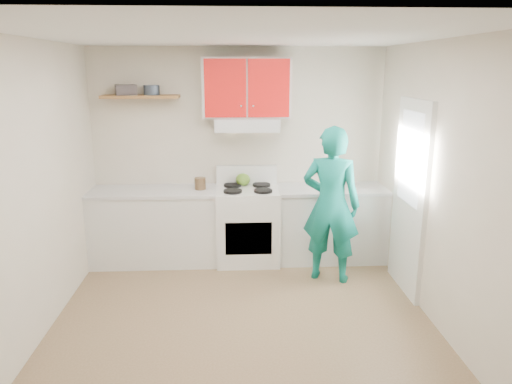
{
  "coord_description": "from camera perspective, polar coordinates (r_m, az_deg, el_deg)",
  "views": [
    {
      "loc": [
        -0.09,
        -4.05,
        2.35
      ],
      "look_at": [
        0.15,
        0.55,
        1.15
      ],
      "focal_mm": 33.59,
      "sensor_mm": 36.0,
      "label": 1
    }
  ],
  "objects": [
    {
      "name": "floor",
      "position": [
        4.68,
        -1.54,
        -15.52
      ],
      "size": [
        3.8,
        3.8,
        0.0
      ],
      "primitive_type": "plane",
      "color": "brown",
      "rests_on": "ground"
    },
    {
      "name": "ceiling",
      "position": [
        4.06,
        -1.8,
        18.12
      ],
      "size": [
        3.6,
        3.8,
        0.04
      ],
      "primitive_type": "cube",
      "color": "white",
      "rests_on": "floor"
    },
    {
      "name": "back_wall",
      "position": [
        6.05,
        -2.1,
        4.58
      ],
      "size": [
        3.6,
        0.04,
        2.6
      ],
      "primitive_type": "cube",
      "color": "beige",
      "rests_on": "floor"
    },
    {
      "name": "front_wall",
      "position": [
        2.4,
        -0.53,
        -11.36
      ],
      "size": [
        3.6,
        0.04,
        2.6
      ],
      "primitive_type": "cube",
      "color": "beige",
      "rests_on": "floor"
    },
    {
      "name": "left_wall",
      "position": [
        4.52,
        -25.11,
        -0.24
      ],
      "size": [
        0.04,
        3.8,
        2.6
      ],
      "primitive_type": "cube",
      "color": "beige",
      "rests_on": "floor"
    },
    {
      "name": "right_wall",
      "position": [
        4.59,
        21.41,
        0.36
      ],
      "size": [
        0.04,
        3.8,
        2.6
      ],
      "primitive_type": "cube",
      "color": "beige",
      "rests_on": "floor"
    },
    {
      "name": "door",
      "position": [
        5.27,
        17.83,
        -0.67
      ],
      "size": [
        0.05,
        0.85,
        2.05
      ],
      "primitive_type": "cube",
      "color": "white",
      "rests_on": "floor"
    },
    {
      "name": "door_glass",
      "position": [
        5.17,
        17.91,
        3.87
      ],
      "size": [
        0.01,
        0.55,
        0.95
      ],
      "primitive_type": "cube",
      "color": "white",
      "rests_on": "door"
    },
    {
      "name": "counter_left",
      "position": [
        6.04,
        -11.91,
        -4.08
      ],
      "size": [
        1.52,
        0.6,
        0.9
      ],
      "primitive_type": "cube",
      "color": "silver",
      "rests_on": "floor"
    },
    {
      "name": "counter_right",
      "position": [
        6.09,
        8.84,
        -3.77
      ],
      "size": [
        1.32,
        0.6,
        0.9
      ],
      "primitive_type": "cube",
      "color": "silver",
      "rests_on": "floor"
    },
    {
      "name": "stove",
      "position": [
        5.94,
        -1.0,
        -3.97
      ],
      "size": [
        0.76,
        0.65,
        0.92
      ],
      "primitive_type": "cube",
      "color": "white",
      "rests_on": "floor"
    },
    {
      "name": "range_hood",
      "position": [
        5.77,
        -1.09,
        8.07
      ],
      "size": [
        0.76,
        0.44,
        0.15
      ],
      "primitive_type": "cube",
      "color": "silver",
      "rests_on": "back_wall"
    },
    {
      "name": "upper_cabinets",
      "position": [
        5.8,
        -1.13,
        12.31
      ],
      "size": [
        1.02,
        0.33,
        0.7
      ],
      "primitive_type": "cube",
      "color": "red",
      "rests_on": "back_wall"
    },
    {
      "name": "shelf",
      "position": [
        5.91,
        -13.57,
        10.99
      ],
      "size": [
        0.9,
        0.3,
        0.04
      ],
      "primitive_type": "cube",
      "color": "brown",
      "rests_on": "back_wall"
    },
    {
      "name": "books",
      "position": [
        5.92,
        -15.22,
        11.66
      ],
      "size": [
        0.28,
        0.24,
        0.12
      ],
      "primitive_type": "cube",
      "rotation": [
        0.0,
        0.0,
        0.34
      ],
      "color": "#423A3C",
      "rests_on": "shelf"
    },
    {
      "name": "tin",
      "position": [
        5.88,
        -12.32,
        11.78
      ],
      "size": [
        0.24,
        0.24,
        0.11
      ],
      "primitive_type": "cylinder",
      "rotation": [
        0.0,
        0.0,
        0.31
      ],
      "color": "#333D4C",
      "rests_on": "shelf"
    },
    {
      "name": "kettle",
      "position": [
        5.97,
        -1.57,
        1.49
      ],
      "size": [
        0.2,
        0.2,
        0.16
      ],
      "primitive_type": "ellipsoid",
      "rotation": [
        0.0,
        0.0,
        0.09
      ],
      "color": "#537C22",
      "rests_on": "stove"
    },
    {
      "name": "crock",
      "position": [
        5.83,
        -6.66,
        0.91
      ],
      "size": [
        0.14,
        0.14,
        0.16
      ],
      "primitive_type": "cylinder",
      "rotation": [
        0.0,
        0.0,
        -0.04
      ],
      "color": "#4A3620",
      "rests_on": "counter_left"
    },
    {
      "name": "cutting_board",
      "position": [
        5.89,
        5.31,
        0.37
      ],
      "size": [
        0.39,
        0.33,
        0.02
      ],
      "primitive_type": "cube",
      "rotation": [
        0.0,
        0.0,
        0.3
      ],
      "color": "olive",
      "rests_on": "counter_right"
    },
    {
      "name": "silicone_mat",
      "position": [
        6.03,
        13.2,
        0.32
      ],
      "size": [
        0.36,
        0.32,
        0.01
      ],
      "primitive_type": "cube",
      "rotation": [
        0.0,
        0.0,
        0.21
      ],
      "color": "red",
      "rests_on": "counter_right"
    },
    {
      "name": "person",
      "position": [
        5.36,
        8.91,
        -1.51
      ],
      "size": [
        0.75,
        0.62,
        1.76
      ],
      "primitive_type": "imported",
      "rotation": [
        0.0,
        0.0,
        2.78
      ],
      "color": "#0E7F72",
      "rests_on": "floor"
    }
  ]
}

